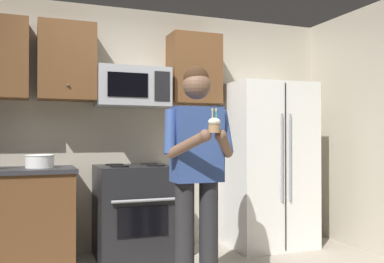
{
  "coord_description": "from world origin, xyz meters",
  "views": [
    {
      "loc": [
        -1.14,
        -2.89,
        1.21
      ],
      "look_at": [
        0.04,
        0.24,
        1.25
      ],
      "focal_mm": 40.31,
      "sensor_mm": 36.0,
      "label": 1
    }
  ],
  "objects_px": {
    "microwave": "(132,87)",
    "bowl_large_white": "(40,161)",
    "oven_range": "(135,211)",
    "refrigerator": "(268,164)",
    "cupcake": "(214,125)",
    "person": "(197,164)"
  },
  "relations": [
    {
      "from": "refrigerator",
      "to": "person",
      "type": "xyz_separation_m",
      "value": [
        -1.27,
        -1.09,
        0.1
      ]
    },
    {
      "from": "cupcake",
      "to": "oven_range",
      "type": "bearing_deg",
      "value": 98.92
    },
    {
      "from": "microwave",
      "to": "cupcake",
      "type": "bearing_deg",
      "value": -81.75
    },
    {
      "from": "microwave",
      "to": "cupcake",
      "type": "height_order",
      "value": "microwave"
    },
    {
      "from": "bowl_large_white",
      "to": "microwave",
      "type": "bearing_deg",
      "value": 6.11
    },
    {
      "from": "microwave",
      "to": "cupcake",
      "type": "xyz_separation_m",
      "value": [
        0.23,
        -1.58,
        -0.43
      ]
    },
    {
      "from": "refrigerator",
      "to": "cupcake",
      "type": "relative_size",
      "value": 10.35
    },
    {
      "from": "person",
      "to": "cupcake",
      "type": "height_order",
      "value": "person"
    },
    {
      "from": "oven_range",
      "to": "refrigerator",
      "type": "relative_size",
      "value": 0.52
    },
    {
      "from": "oven_range",
      "to": "cupcake",
      "type": "xyz_separation_m",
      "value": [
        0.23,
        -1.46,
        0.83
      ]
    },
    {
      "from": "oven_range",
      "to": "microwave",
      "type": "bearing_deg",
      "value": 89.98
    },
    {
      "from": "oven_range",
      "to": "microwave",
      "type": "xyz_separation_m",
      "value": [
        0.0,
        0.12,
        1.26
      ]
    },
    {
      "from": "bowl_large_white",
      "to": "cupcake",
      "type": "xyz_separation_m",
      "value": [
        1.13,
        -1.49,
        0.31
      ]
    },
    {
      "from": "oven_range",
      "to": "person",
      "type": "xyz_separation_m",
      "value": [
        0.23,
        -1.13,
        0.53
      ]
    },
    {
      "from": "microwave",
      "to": "refrigerator",
      "type": "relative_size",
      "value": 0.41
    },
    {
      "from": "oven_range",
      "to": "bowl_large_white",
      "type": "xyz_separation_m",
      "value": [
        -0.9,
        0.02,
        0.52
      ]
    },
    {
      "from": "oven_range",
      "to": "bowl_large_white",
      "type": "distance_m",
      "value": 1.04
    },
    {
      "from": "bowl_large_white",
      "to": "cupcake",
      "type": "distance_m",
      "value": 1.89
    },
    {
      "from": "cupcake",
      "to": "refrigerator",
      "type": "bearing_deg",
      "value": 48.24
    },
    {
      "from": "microwave",
      "to": "bowl_large_white",
      "type": "distance_m",
      "value": 1.17
    },
    {
      "from": "oven_range",
      "to": "person",
      "type": "bearing_deg",
      "value": -78.56
    },
    {
      "from": "refrigerator",
      "to": "bowl_large_white",
      "type": "xyz_separation_m",
      "value": [
        -2.4,
        0.06,
        0.08
      ]
    }
  ]
}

